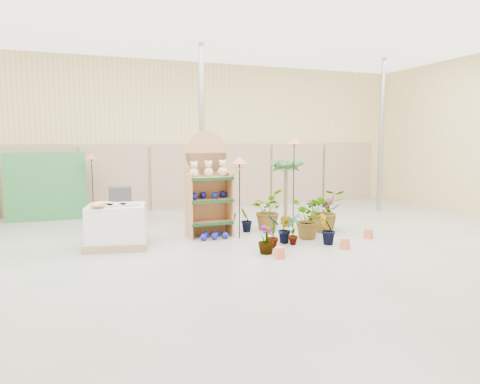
% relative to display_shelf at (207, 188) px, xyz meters
% --- Properties ---
extents(room, '(15.20, 12.10, 4.70)m').
position_rel_display_shelf_xyz_m(room, '(0.28, -1.12, 1.16)').
color(room, gray).
rests_on(room, ground).
extents(display_shelf, '(0.97, 0.62, 2.32)m').
position_rel_display_shelf_xyz_m(display_shelf, '(0.00, 0.00, 0.00)').
color(display_shelf, '#AA764D').
rests_on(display_shelf, ground).
extents(teddy_bears, '(0.85, 0.22, 0.36)m').
position_rel_display_shelf_xyz_m(teddy_bears, '(0.02, -0.11, 0.41)').
color(teddy_bears, beige).
rests_on(teddy_bears, display_shelf).
extents(gazing_balls_shelf, '(0.85, 0.29, 0.16)m').
position_rel_display_shelf_xyz_m(gazing_balls_shelf, '(-0.00, -0.13, -0.15)').
color(gazing_balls_shelf, navy).
rests_on(gazing_balls_shelf, display_shelf).
extents(gazing_balls_floor, '(0.63, 0.39, 0.15)m').
position_rel_display_shelf_xyz_m(gazing_balls_floor, '(-0.01, -0.46, -0.98)').
color(gazing_balls_floor, navy).
rests_on(gazing_balls_floor, ground).
extents(pallet_stack, '(1.35, 1.19, 0.88)m').
position_rel_display_shelf_xyz_m(pallet_stack, '(-2.00, -0.49, -0.64)').
color(pallet_stack, '#9B7D64').
rests_on(pallet_stack, ground).
extents(charcoal_planters, '(0.50, 0.50, 1.00)m').
position_rel_display_shelf_xyz_m(charcoal_planters, '(-1.77, 1.50, -0.56)').
color(charcoal_planters, '#2B2B2E').
rests_on(charcoal_planters, ground).
extents(trellis_stock, '(2.00, 0.30, 1.80)m').
position_rel_display_shelf_xyz_m(trellis_stock, '(-3.52, 3.17, -0.16)').
color(trellis_stock, '#2C7139').
rests_on(trellis_stock, ground).
extents(offer_sign, '(0.50, 0.08, 2.20)m').
position_rel_display_shelf_xyz_m(offer_sign, '(0.38, 0.95, 0.51)').
color(offer_sign, gray).
rests_on(offer_sign, ground).
extents(bird_table_front, '(0.34, 0.34, 1.76)m').
position_rel_display_shelf_xyz_m(bird_table_front, '(0.54, -0.61, 0.57)').
color(bird_table_front, black).
rests_on(bird_table_front, ground).
extents(bird_table_right, '(0.34, 0.34, 2.17)m').
position_rel_display_shelf_xyz_m(bird_table_right, '(2.17, 0.07, 0.96)').
color(bird_table_right, black).
rests_on(bird_table_right, ground).
extents(bird_table_back, '(0.34, 0.34, 1.77)m').
position_rel_display_shelf_xyz_m(bird_table_back, '(-2.37, 2.75, 0.58)').
color(bird_table_back, black).
rests_on(bird_table_back, ground).
extents(palm, '(0.70, 0.70, 1.72)m').
position_rel_display_shelf_xyz_m(palm, '(2.41, 0.97, 0.41)').
color(palm, brown).
rests_on(palm, ground).
extents(potted_plant_0, '(0.29, 0.39, 0.68)m').
position_rel_display_shelf_xyz_m(potted_plant_0, '(0.90, -1.59, -0.72)').
color(potted_plant_0, '#2F612C').
rests_on(potted_plant_0, ground).
extents(potted_plant_1, '(0.38, 0.41, 0.60)m').
position_rel_display_shelf_xyz_m(potted_plant_1, '(1.28, -1.35, -0.76)').
color(potted_plant_1, '#2F612C').
rests_on(potted_plant_1, ground).
extents(potted_plant_2, '(0.97, 0.99, 0.84)m').
position_rel_display_shelf_xyz_m(potted_plant_2, '(1.91, -1.14, -0.64)').
color(potted_plant_2, '#2F612C').
rests_on(potted_plant_2, ground).
extents(potted_plant_3, '(0.42, 0.42, 0.75)m').
position_rel_display_shelf_xyz_m(potted_plant_3, '(2.88, -0.34, -0.69)').
color(potted_plant_3, '#2F612C').
rests_on(potted_plant_3, ground).
extents(potted_plant_4, '(0.38, 0.30, 0.63)m').
position_rel_display_shelf_xyz_m(potted_plant_4, '(2.87, 0.36, -0.75)').
color(potted_plant_4, '#2F612C').
rests_on(potted_plant_4, ground).
extents(potted_plant_5, '(0.40, 0.40, 0.57)m').
position_rel_display_shelf_xyz_m(potted_plant_5, '(0.91, -0.05, -0.77)').
color(potted_plant_5, '#2F612C').
rests_on(potted_plant_5, ground).
extents(potted_plant_6, '(1.02, 1.07, 0.93)m').
position_rel_display_shelf_xyz_m(potted_plant_6, '(1.48, 0.08, -0.59)').
color(potted_plant_6, '#2F612C').
rests_on(potted_plant_6, ground).
extents(potted_plant_7, '(0.40, 0.40, 0.54)m').
position_rel_display_shelf_xyz_m(potted_plant_7, '(0.58, -1.96, -0.79)').
color(potted_plant_7, '#2F612C').
rests_on(potted_plant_7, ground).
extents(potted_plant_8, '(0.22, 0.33, 0.63)m').
position_rel_display_shelf_xyz_m(potted_plant_8, '(1.37, -1.49, -0.75)').
color(potted_plant_8, '#2F612C').
rests_on(potted_plant_8, ground).
extents(potted_plant_9, '(0.35, 0.28, 0.63)m').
position_rel_display_shelf_xyz_m(potted_plant_9, '(2.02, -1.73, -0.74)').
color(potted_plant_9, '#2F612C').
rests_on(potted_plant_9, ground).
extents(potted_plant_10, '(1.06, 0.97, 1.00)m').
position_rel_display_shelf_xyz_m(potted_plant_10, '(2.66, -0.58, -0.56)').
color(potted_plant_10, '#2F612C').
rests_on(potted_plant_10, ground).
extents(potted_plant_11, '(0.49, 0.49, 0.72)m').
position_rel_display_shelf_xyz_m(potted_plant_11, '(0.76, 0.82, -0.70)').
color(potted_plant_11, '#2F612C').
rests_on(potted_plant_11, ground).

